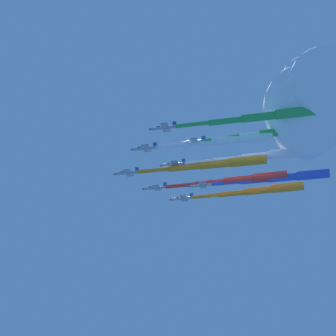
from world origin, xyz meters
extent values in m
cylinder|color=#9EA3AD|center=(5.14, 14.89, 174.97)|extent=(4.17, 8.99, 1.42)
cone|color=#1959A5|center=(6.73, 19.68, 174.97)|extent=(1.69, 1.66, 1.34)
cylinder|color=black|center=(3.65, 10.38, 174.97)|extent=(1.20, 0.90, 1.06)
ellipsoid|color=black|center=(5.61, 16.82, 175.40)|extent=(1.50, 2.10, 0.90)
cube|color=#9EA3AD|center=(4.99, 14.37, 174.92)|extent=(8.37, 5.05, 3.07)
cube|color=#1959A5|center=(1.54, 15.51, 173.64)|extent=(1.38, 2.40, 0.34)
cube|color=#1959A5|center=(8.39, 13.24, 176.33)|extent=(1.38, 2.40, 0.34)
cube|color=#9EA3AD|center=(3.95, 11.30, 174.97)|extent=(3.23, 2.00, 1.21)
cube|color=#1959A5|center=(3.64, 11.41, 175.86)|extent=(1.18, 1.57, 1.82)
cylinder|color=orange|center=(1.71, 4.53, 174.97)|extent=(5.95, 13.37, 1.80)
cylinder|color=orange|center=(-1.71, -6.69, 175.07)|extent=(6.81, 13.65, 2.70)
cylinder|color=orange|center=(-5.77, -17.70, 174.93)|extent=(7.66, 13.93, 3.60)
cylinder|color=orange|center=(-9.85, -28.70, 174.77)|extent=(8.51, 14.22, 4.50)
cylinder|color=#9EA3AD|center=(-8.43, 10.05, 176.53)|extent=(4.18, 9.00, 1.43)
cone|color=#1959A5|center=(-6.85, 14.85, 176.53)|extent=(1.70, 1.66, 1.36)
cylinder|color=black|center=(-9.92, 5.54, 176.53)|extent=(1.21, 0.91, 1.08)
ellipsoid|color=black|center=(-7.98, 11.99, 176.97)|extent=(1.51, 2.11, 0.92)
cube|color=#9EA3AD|center=(-8.58, 9.54, 176.49)|extent=(8.28, 5.01, 3.31)
cube|color=#1959A5|center=(-11.99, 10.66, 175.10)|extent=(1.37, 2.40, 0.36)
cube|color=#1959A5|center=(-5.22, 8.43, 178.01)|extent=(1.37, 2.40, 0.36)
cube|color=#9EA3AD|center=(-9.61, 6.46, 176.53)|extent=(3.19, 1.98, 1.30)
cube|color=#1959A5|center=(-9.95, 6.58, 177.41)|extent=(1.23, 1.59, 1.80)
cylinder|color=white|center=(-11.60, 0.41, 176.53)|extent=(5.40, 11.71, 1.83)
cylinder|color=white|center=(-14.53, -9.36, 176.65)|extent=(6.27, 12.00, 2.74)
cylinder|color=white|center=(-18.08, -18.93, 176.49)|extent=(7.13, 12.28, 3.65)
cylinder|color=white|center=(-21.65, -28.49, 176.32)|extent=(8.00, 12.57, 4.56)
cylinder|color=#9EA3AD|center=(12.84, 2.71, 175.16)|extent=(4.25, 8.99, 1.44)
cone|color=#1959A5|center=(14.46, 7.49, 175.16)|extent=(1.71, 1.67, 1.37)
cylinder|color=black|center=(11.31, -1.79, 175.16)|extent=(1.22, 0.92, 1.08)
ellipsoid|color=black|center=(13.30, 4.64, 175.59)|extent=(1.52, 2.11, 0.92)
cube|color=#9EA3AD|center=(12.68, 2.19, 175.11)|extent=(8.25, 5.06, 3.39)
cube|color=#1959A5|center=(9.30, 3.34, 173.68)|extent=(1.39, 2.40, 0.36)
cube|color=#1959A5|center=(16.02, 1.06, 176.67)|extent=(1.39, 2.40, 0.36)
cube|color=#9EA3AD|center=(11.63, -0.87, 175.16)|extent=(3.18, 2.00, 1.33)
cube|color=#1959A5|center=(11.28, -0.75, 176.03)|extent=(1.25, 1.60, 1.80)
cylinder|color=red|center=(9.40, -7.43, 175.16)|extent=(5.91, 12.90, 1.83)
cylinder|color=red|center=(6.03, -18.22, 175.27)|extent=(6.78, 13.19, 2.75)
cylinder|color=red|center=(2.04, -28.80, 175.11)|extent=(7.65, 13.49, 3.67)
cylinder|color=red|center=(-1.97, -39.37, 174.94)|extent=(8.51, 13.78, 4.58)
cylinder|color=#9EA3AD|center=(-0.73, -2.13, 176.75)|extent=(4.17, 8.99, 1.42)
cone|color=#1959A5|center=(0.85, 2.67, 176.75)|extent=(1.69, 1.66, 1.35)
cylinder|color=black|center=(-2.22, -6.64, 176.75)|extent=(1.20, 0.90, 1.06)
ellipsoid|color=black|center=(-0.27, -0.19, 177.19)|extent=(1.50, 2.10, 0.91)
cube|color=#9EA3AD|center=(-0.89, -2.65, 176.70)|extent=(8.35, 5.04, 3.11)
cube|color=#1959A5|center=(-4.33, -1.51, 175.40)|extent=(1.38, 2.40, 0.34)
cube|color=#1959A5|center=(2.51, -3.77, 178.14)|extent=(1.38, 2.40, 0.34)
cube|color=#9EA3AD|center=(-1.92, -5.72, 176.75)|extent=(3.22, 1.99, 1.23)
cube|color=#1959A5|center=(-2.24, -5.61, 177.64)|extent=(1.19, 1.58, 1.82)
cylinder|color=white|center=(-4.00, -12.01, 176.75)|extent=(5.58, 12.27, 1.81)
cylinder|color=white|center=(-7.09, -22.28, 176.86)|extent=(6.44, 12.56, 2.71)
cylinder|color=white|center=(-10.82, -32.34, 176.71)|extent=(7.29, 12.84, 3.61)
cylinder|color=white|center=(-14.57, -42.39, 176.55)|extent=(8.15, 13.12, 4.51)
cylinder|color=#9EA3AD|center=(-22.01, 5.22, 175.28)|extent=(4.28, 8.97, 1.43)
cone|color=#1959A5|center=(-20.36, 9.99, 175.28)|extent=(1.71, 1.67, 1.36)
cylinder|color=black|center=(-23.56, 0.73, 175.28)|extent=(1.21, 0.92, 1.07)
ellipsoid|color=black|center=(-21.52, 7.15, 175.72)|extent=(1.52, 2.11, 0.91)
cube|color=#9EA3AD|center=(-22.16, 4.70, 175.24)|extent=(8.32, 5.12, 3.21)
cube|color=#1959A5|center=(-25.57, 5.88, 173.89)|extent=(1.40, 2.40, 0.35)
cube|color=#1959A5|center=(-18.80, 3.54, 176.71)|extent=(1.40, 2.40, 0.35)
cube|color=#9EA3AD|center=(-23.24, 1.64, 175.28)|extent=(3.21, 2.02, 1.27)
cube|color=#1959A5|center=(-23.57, 1.76, 176.17)|extent=(1.22, 1.59, 1.81)
cylinder|color=green|center=(-25.54, -5.03, 175.28)|extent=(6.07, 13.19, 1.82)
cylinder|color=green|center=(-29.06, -16.08, 175.39)|extent=(6.92, 13.49, 2.72)
cylinder|color=green|center=(-33.21, -26.91, 175.24)|extent=(7.78, 13.79, 3.63)
cylinder|color=green|center=(-37.38, -37.74, 175.08)|extent=(8.64, 14.08, 4.54)
cylinder|color=#9EA3AD|center=(20.54, -9.47, 177.11)|extent=(4.35, 8.95, 1.41)
cone|color=#1959A5|center=(22.23, -4.72, 177.11)|extent=(1.70, 1.68, 1.34)
cylinder|color=black|center=(18.94, -13.95, 177.11)|extent=(1.20, 0.92, 1.06)
ellipsoid|color=black|center=(21.05, -7.55, 177.54)|extent=(1.53, 2.11, 0.90)
cube|color=#9EA3AD|center=(20.37, -9.99, 177.06)|extent=(8.38, 5.21, 3.04)
cube|color=#1959A5|center=(16.95, -8.77, 175.79)|extent=(1.42, 2.40, 0.34)
cube|color=#1959A5|center=(23.75, -11.19, 178.46)|extent=(1.42, 2.40, 0.34)
cube|color=#9EA3AD|center=(19.27, -13.03, 177.11)|extent=(3.23, 2.06, 1.20)
cube|color=#1959A5|center=(18.96, -12.92, 178.00)|extent=(1.20, 1.58, 1.82)
cylinder|color=orange|center=(17.04, -19.27, 177.11)|extent=(5.82, 12.19, 1.80)
cylinder|color=orange|center=(13.71, -29.44, 177.21)|extent=(6.67, 12.49, 2.70)
cylinder|color=orange|center=(9.76, -39.38, 177.07)|extent=(7.52, 12.80, 3.60)
cylinder|color=orange|center=(5.78, -49.32, 176.91)|extent=(8.36, 13.10, 4.49)
cylinder|color=#9EA3AD|center=(-14.31, -6.96, 177.02)|extent=(4.40, 8.95, 1.42)
cone|color=#1959A5|center=(-12.59, -2.21, 177.02)|extent=(1.71, 1.68, 1.35)
cylinder|color=black|center=(-15.92, -11.43, 177.02)|extent=(1.21, 0.93, 1.07)
ellipsoid|color=black|center=(-13.80, -5.04, 177.46)|extent=(1.54, 2.11, 0.91)
cube|color=#9EA3AD|center=(-14.47, -7.48, 176.97)|extent=(8.33, 5.22, 3.18)
cube|color=#1959A5|center=(-17.87, -6.25, 175.64)|extent=(1.43, 2.40, 0.35)
cube|color=#1959A5|center=(-11.12, -8.69, 178.44)|extent=(1.43, 2.40, 0.35)
cube|color=#9EA3AD|center=(-15.59, -10.52, 177.02)|extent=(3.21, 2.06, 1.25)
cube|color=#1959A5|center=(-15.92, -10.40, 177.91)|extent=(1.23, 1.59, 1.81)
cylinder|color=green|center=(-17.70, -16.36, 177.02)|extent=(5.57, 11.31, 1.81)
cylinder|color=green|center=(-20.80, -25.76, 177.13)|extent=(6.42, 11.62, 2.72)
cylinder|color=green|center=(-24.52, -34.93, 176.98)|extent=(7.27, 11.93, 3.63)
cylinder|color=green|center=(-28.27, -44.10, 176.82)|extent=(8.13, 12.24, 4.53)
cylinder|color=#9EA3AD|center=(6.96, -14.31, 174.26)|extent=(4.17, 8.99, 1.42)
cone|color=#1959A5|center=(8.54, -9.51, 174.26)|extent=(1.69, 1.66, 1.35)
cylinder|color=black|center=(5.48, -18.82, 174.26)|extent=(1.20, 0.90, 1.07)
ellipsoid|color=black|center=(7.42, -12.37, 174.70)|extent=(1.50, 2.10, 0.91)
cube|color=#9EA3AD|center=(6.81, -14.83, 174.21)|extent=(8.33, 5.03, 3.18)
cube|color=#1959A5|center=(3.38, -13.70, 172.88)|extent=(1.37, 2.40, 0.35)
cube|color=#1959A5|center=(10.19, -15.94, 175.68)|extent=(1.37, 2.40, 0.35)
cube|color=#9EA3AD|center=(5.78, -17.90, 174.26)|extent=(3.21, 1.99, 1.25)
cube|color=#1959A5|center=(5.45, -17.79, 175.15)|extent=(1.20, 1.58, 1.81)
cylinder|color=blue|center=(3.70, -24.22, 174.26)|extent=(5.60, 12.32, 1.81)
cylinder|color=blue|center=(0.59, -34.53, 174.37)|extent=(6.46, 12.61, 2.72)
cylinder|color=blue|center=(-3.15, -44.63, 174.22)|extent=(7.32, 12.89, 3.63)
cylinder|color=blue|center=(-6.91, -54.72, 174.06)|extent=(8.18, 13.18, 4.53)
sphere|color=white|center=(-29.23, -47.38, 186.73)|extent=(33.81, 33.81, 33.81)
sphere|color=white|center=(-44.64, -47.52, 184.43)|extent=(25.35, 25.35, 25.35)
sphere|color=white|center=(-15.82, -50.43, 188.46)|extent=(23.66, 23.66, 23.66)
sphere|color=white|center=(-32.50, -46.59, 197.71)|extent=(18.59, 18.59, 18.59)
camera|label=1|loc=(-192.93, 33.13, 16.20)|focal=71.36mm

